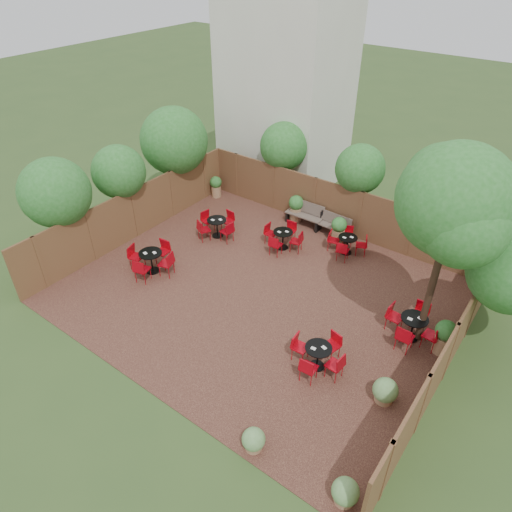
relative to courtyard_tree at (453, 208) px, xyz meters
The scene contains 13 objects.
ground 6.70m from the courtyard_tree, 167.70° to the right, with size 80.00×80.00×0.00m, color #354F23.
courtyard_paving 6.70m from the courtyard_tree, 167.70° to the right, with size 12.00×10.00×0.02m, color #361A16.
fence_back 7.17m from the courtyard_tree, 141.53° to the left, with size 12.00×0.08×2.00m, color #522F1E.
fence_left 11.51m from the courtyard_tree, behind, with size 0.08×10.00×2.00m, color #522F1E.
fence_right 3.72m from the courtyard_tree, 45.40° to the right, with size 0.08×10.00×2.00m, color #522F1E.
neighbour_building 11.71m from the courtyard_tree, 143.74° to the left, with size 5.00×4.00×8.00m, color beige.
overhang_foliage 7.02m from the courtyard_tree, 165.09° to the left, with size 15.74×10.84×2.76m.
courtyard_tree is the anchor object (origin of this frame).
park_bench_left 8.06m from the courtyard_tree, 149.80° to the left, with size 1.57×0.54×0.96m.
park_bench_right 7.14m from the courtyard_tree, 143.52° to the left, with size 1.42×0.51×0.87m.
bistro_tables 6.28m from the courtyard_tree, behind, with size 10.18×6.92×0.91m.
planters 6.54m from the courtyard_tree, 153.03° to the left, with size 11.86×4.33×1.11m.
low_shrubs 5.99m from the courtyard_tree, 93.19° to the right, with size 2.84×3.66×0.70m.
Camera 1 is at (7.00, -9.69, 9.91)m, focal length 32.73 mm.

